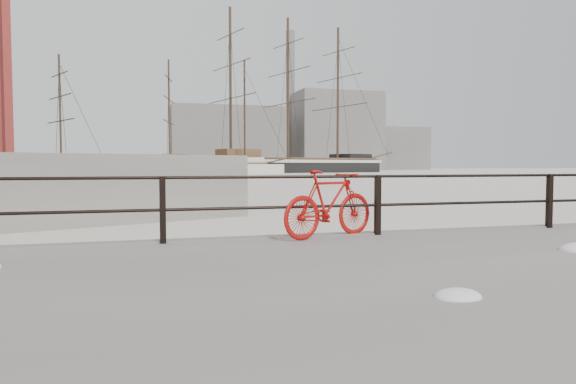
{
  "coord_description": "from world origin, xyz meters",
  "views": [
    {
      "loc": [
        -3.79,
        -7.96,
        1.52
      ],
      "look_at": [
        -1.09,
        1.5,
        1.0
      ],
      "focal_mm": 32.0,
      "sensor_mm": 36.0,
      "label": 1
    }
  ],
  "objects": [
    {
      "name": "industrial_mid",
      "position": [
        55.0,
        145.0,
        12.0
      ],
      "size": [
        26.0,
        20.0,
        24.0
      ],
      "primitive_type": "cube",
      "color": "gray",
      "rests_on": "ground"
    },
    {
      "name": "smokestack",
      "position": [
        42.0,
        150.0,
        22.0
      ],
      "size": [
        2.8,
        2.8,
        44.0
      ],
      "primitive_type": "cylinder",
      "color": "gray",
      "rests_on": "ground"
    },
    {
      "name": "bicycle",
      "position": [
        -0.9,
        -0.25,
        0.89
      ],
      "size": [
        1.78,
        0.88,
        1.09
      ],
      "primitive_type": "imported",
      "rotation": [
        0.0,
        0.0,
        0.35
      ],
      "color": "#AF0F0B",
      "rests_on": "promenade"
    },
    {
      "name": "barque_black",
      "position": [
        24.48,
        91.32,
        0.0
      ],
      "size": [
        59.36,
        34.73,
        32.18
      ],
      "primitive_type": null,
      "rotation": [
        0.0,
        0.0,
        0.31
      ],
      "color": "black",
      "rests_on": "ground"
    },
    {
      "name": "industrial_east",
      "position": [
        78.0,
        150.0,
        7.0
      ],
      "size": [
        20.0,
        16.0,
        14.0
      ],
      "primitive_type": "cube",
      "color": "gray",
      "rests_on": "ground"
    },
    {
      "name": "schooner_left",
      "position": [
        -19.65,
        68.93,
        0.0
      ],
      "size": [
        25.92,
        20.15,
        18.01
      ],
      "primitive_type": null,
      "rotation": [
        0.0,
        0.0,
        0.46
      ],
      "color": "white",
      "rests_on": "ground"
    },
    {
      "name": "industrial_west",
      "position": [
        20.0,
        140.0,
        9.0
      ],
      "size": [
        32.0,
        18.0,
        18.0
      ],
      "primitive_type": "cube",
      "color": "gray",
      "rests_on": "ground"
    },
    {
      "name": "schooner_mid",
      "position": [
        7.42,
        83.49,
        0.0
      ],
      "size": [
        30.99,
        18.08,
        20.89
      ],
      "primitive_type": null,
      "rotation": [
        0.0,
        0.0,
        -0.21
      ],
      "color": "beige",
      "rests_on": "ground"
    },
    {
      "name": "ground",
      "position": [
        0.0,
        0.0,
        0.0
      ],
      "size": [
        400.0,
        400.0,
        0.0
      ],
      "primitive_type": "plane",
      "color": "white",
      "rests_on": "ground"
    },
    {
      "name": "promenade",
      "position": [
        0.0,
        -4.0,
        0.17
      ],
      "size": [
        36.0,
        8.0,
        0.35
      ],
      "primitive_type": "cube",
      "color": "gray",
      "rests_on": "ground"
    },
    {
      "name": "guardrail",
      "position": [
        0.0,
        -0.15,
        0.85
      ],
      "size": [
        28.0,
        0.1,
        1.0
      ],
      "primitive_type": null,
      "color": "black",
      "rests_on": "promenade"
    }
  ]
}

